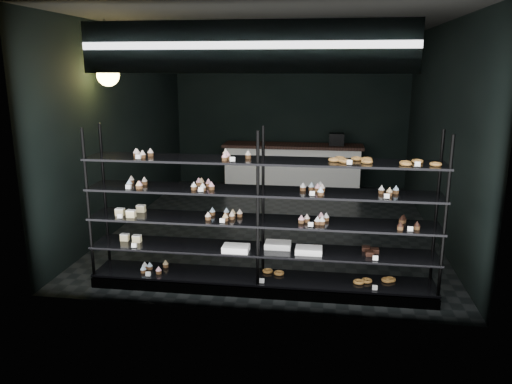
% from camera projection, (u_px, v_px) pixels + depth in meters
% --- Properties ---
extents(room, '(5.01, 6.01, 3.20)m').
position_uv_depth(room, '(276.00, 129.00, 7.88)').
color(room, black).
rests_on(room, ground).
extents(display_shelf, '(4.00, 0.50, 1.91)m').
position_uv_depth(display_shelf, '(258.00, 239.00, 5.76)').
color(display_shelf, black).
rests_on(display_shelf, room).
extents(signage, '(3.30, 0.05, 0.50)m').
position_uv_depth(signage, '(245.00, 47.00, 4.79)').
color(signage, '#0D1F42').
rests_on(signage, room).
extents(pendant_lamp, '(0.30, 0.30, 0.88)m').
position_uv_depth(pendant_lamp, '(108.00, 75.00, 6.84)').
color(pendant_lamp, black).
rests_on(pendant_lamp, room).
extents(service_counter, '(2.91, 0.65, 1.23)m').
position_uv_depth(service_counter, '(293.00, 167.00, 10.54)').
color(service_counter, silver).
rests_on(service_counter, room).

